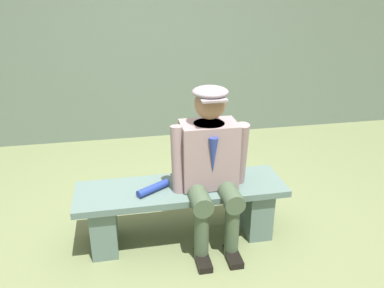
{
  "coord_description": "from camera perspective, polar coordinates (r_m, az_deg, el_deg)",
  "views": [
    {
      "loc": [
        0.42,
        2.61,
        1.93
      ],
      "look_at": [
        -0.08,
        0.0,
        0.81
      ],
      "focal_mm": 36.44,
      "sensor_mm": 36.0,
      "label": 1
    }
  ],
  "objects": [
    {
      "name": "rolled_magazine",
      "position": [
        2.96,
        -5.71,
        -6.48
      ],
      "size": [
        0.26,
        0.2,
        0.06
      ],
      "primitive_type": "cylinder",
      "rotation": [
        0.0,
        1.57,
        0.57
      ],
      "color": "navy",
      "rests_on": "bench"
    },
    {
      "name": "stadium_wall",
      "position": [
        5.08,
        -6.24,
        13.18
      ],
      "size": [
        12.0,
        0.24,
        2.18
      ],
      "primitive_type": "cube",
      "color": "#59695C",
      "rests_on": "ground"
    },
    {
      "name": "bench",
      "position": [
        3.11,
        -1.55,
        -8.93
      ],
      "size": [
        1.62,
        0.47,
        0.46
      ],
      "color": "#4F6660",
      "rests_on": "ground"
    },
    {
      "name": "ground_plane",
      "position": [
        3.28,
        -1.5,
        -13.28
      ],
      "size": [
        30.0,
        30.0,
        0.0
      ],
      "primitive_type": "plane",
      "color": "#626D45"
    },
    {
      "name": "seated_man",
      "position": [
        2.91,
        2.72,
        -2.56
      ],
      "size": [
        0.59,
        0.61,
        1.25
      ],
      "color": "gray",
      "rests_on": "ground"
    }
  ]
}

